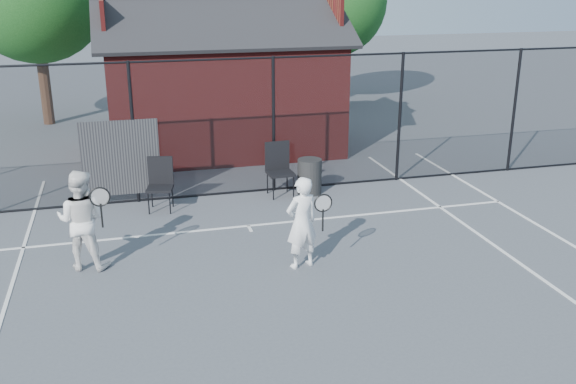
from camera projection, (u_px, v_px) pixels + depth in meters
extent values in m
plane|color=#4A4E55|center=(288.00, 297.00, 9.73)|extent=(80.00, 80.00, 0.00)
cube|color=silver|center=(248.00, 226.00, 12.47)|extent=(11.00, 0.06, 0.01)
cube|color=silver|center=(250.00, 229.00, 12.33)|extent=(0.06, 0.30, 0.01)
cylinder|color=black|center=(134.00, 134.00, 13.33)|extent=(0.07, 0.07, 3.00)
cylinder|color=black|center=(274.00, 125.00, 14.06)|extent=(0.07, 0.07, 3.00)
cylinder|color=black|center=(400.00, 118.00, 14.79)|extent=(0.07, 0.07, 3.00)
cylinder|color=black|center=(514.00, 111.00, 15.52)|extent=(0.07, 0.07, 3.00)
cylinder|color=black|center=(226.00, 59.00, 13.34)|extent=(22.00, 0.04, 0.04)
cylinder|color=black|center=(230.00, 192.00, 14.29)|extent=(22.00, 0.04, 0.04)
cube|color=black|center=(229.00, 128.00, 13.82)|extent=(22.00, 3.00, 0.01)
cube|color=black|center=(121.00, 158.00, 13.40)|extent=(1.60, 0.04, 1.60)
cube|color=maroon|center=(222.00, 95.00, 17.60)|extent=(6.00, 4.00, 3.00)
cube|color=black|center=(225.00, 21.00, 16.03)|extent=(6.50, 2.36, 1.32)
cube|color=black|center=(213.00, 16.00, 17.86)|extent=(6.50, 2.36, 1.32)
cube|color=maroon|center=(103.00, 20.00, 16.23)|extent=(0.10, 2.80, 1.06)
cube|color=maroon|center=(325.00, 17.00, 17.66)|extent=(0.10, 2.80, 1.06)
cylinder|color=#312113|center=(45.00, 85.00, 20.58)|extent=(0.36, 0.36, 2.52)
cylinder|color=#312113|center=(331.00, 73.00, 23.97)|extent=(0.36, 0.36, 2.23)
sphere|color=#124015|center=(332.00, 1.00, 23.13)|extent=(3.97, 3.97, 3.97)
imported|color=white|center=(302.00, 223.00, 10.51)|extent=(0.65, 0.52, 1.57)
torus|color=black|center=(323.00, 203.00, 10.15)|extent=(0.31, 0.03, 0.31)
cylinder|color=black|center=(323.00, 220.00, 10.24)|extent=(0.03, 0.03, 0.38)
imported|color=white|center=(81.00, 220.00, 10.47)|extent=(0.98, 0.86, 1.69)
torus|color=black|center=(100.00, 197.00, 10.09)|extent=(0.33, 0.03, 0.33)
cylinder|color=black|center=(102.00, 216.00, 10.19)|extent=(0.03, 0.03, 0.40)
cube|color=black|center=(160.00, 186.00, 13.13)|extent=(0.62, 0.63, 1.07)
cube|color=black|center=(280.00, 171.00, 14.01)|extent=(0.58, 0.60, 1.15)
cylinder|color=black|center=(310.00, 176.00, 14.23)|extent=(0.64, 0.64, 0.78)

